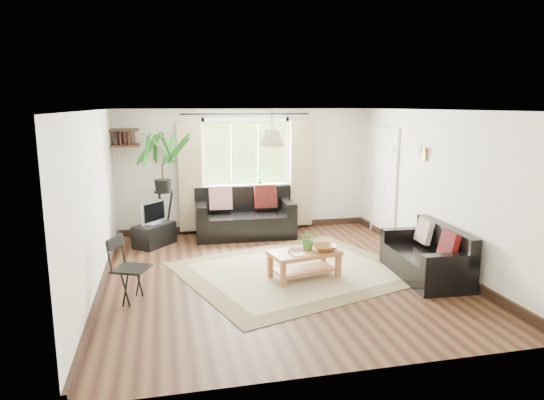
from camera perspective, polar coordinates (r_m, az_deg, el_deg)
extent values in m
plane|color=black|center=(7.27, 0.70, -8.75)|extent=(5.50, 5.50, 0.00)
plane|color=white|center=(6.83, 0.75, 10.53)|extent=(5.50, 5.50, 0.00)
cube|color=white|center=(9.61, -3.10, 3.52)|extent=(5.00, 0.02, 2.40)
cube|color=white|center=(4.40, 9.15, -5.83)|extent=(5.00, 0.02, 2.40)
cube|color=white|center=(6.82, -20.14, -0.29)|extent=(0.02, 5.50, 2.40)
cube|color=white|center=(7.91, 18.64, 1.29)|extent=(0.02, 5.50, 2.40)
cube|color=beige|center=(7.39, 2.83, -8.33)|extent=(3.90, 3.60, 0.02)
cube|color=silver|center=(9.40, 13.06, 1.84)|extent=(0.06, 0.96, 2.06)
imported|color=#3D702D|center=(7.06, 4.31, -4.64)|extent=(0.28, 0.25, 0.30)
imported|color=brown|center=(7.07, 6.23, -5.58)|extent=(0.36, 0.36, 0.08)
imported|color=white|center=(6.84, 2.31, -6.40)|extent=(0.20, 0.25, 0.02)
imported|color=#5A2924|center=(7.03, 1.98, -5.89)|extent=(0.26, 0.29, 0.02)
cube|color=black|center=(8.90, -13.67, -3.99)|extent=(0.79, 0.83, 0.40)
imported|color=#2D6023|center=(9.56, -1.49, 2.67)|extent=(0.14, 0.10, 0.27)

